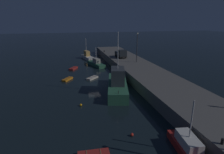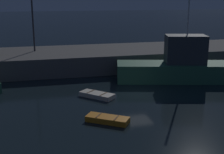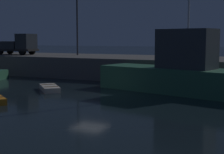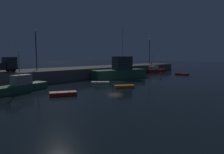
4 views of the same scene
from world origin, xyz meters
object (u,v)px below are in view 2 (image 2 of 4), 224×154
at_px(dinghy_orange_near, 97,95).
at_px(lamp_post_west, 32,13).
at_px(dinghy_red_small, 107,119).
at_px(fishing_trawler_red, 179,66).

height_order(dinghy_orange_near, lamp_post_west, lamp_post_west).
relative_size(dinghy_orange_near, dinghy_red_small, 0.98).
bearing_deg(dinghy_red_small, dinghy_orange_near, 86.48).
relative_size(dinghy_orange_near, lamp_post_west, 0.40).
bearing_deg(dinghy_red_small, lamp_post_west, 104.63).
xyz_separation_m(fishing_trawler_red, lamp_post_west, (-14.64, 9.39, 5.15)).
xyz_separation_m(fishing_trawler_red, dinghy_orange_near, (-9.47, -3.46, -1.36)).
bearing_deg(dinghy_orange_near, lamp_post_west, 111.95).
xyz_separation_m(dinghy_orange_near, dinghy_red_small, (-0.35, -5.66, 0.00)).
bearing_deg(fishing_trawler_red, dinghy_red_small, -137.11).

